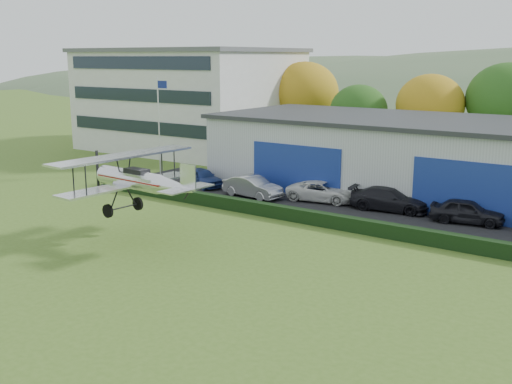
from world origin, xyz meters
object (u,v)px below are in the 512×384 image
Objects in this scene: car_2 at (322,191)px; office_block at (190,99)px; hangar at (498,163)px; biplane at (138,179)px; car_0 at (202,177)px; flagpole at (160,117)px; car_4 at (467,211)px; car_3 at (389,199)px; car_1 at (253,187)px.

office_block is at bearing 50.20° from car_2.
hangar is 11.75m from car_2.
car_0 is at bearing 120.69° from biplane.
flagpole is 25.24m from car_4.
flagpole reaches higher than car_2.
car_3 is 16.16m from biplane.
car_0 is 0.86× the size of car_2.
hangar is 16.43m from car_1.
office_block is at bearing 57.71° from car_3.
flagpole reaches higher than car_1.
hangar reaches higher than car_4.
office_block is 2.40× the size of biplane.
car_4 reaches higher than car_2.
car_1 is 0.52× the size of biplane.
office_block is 15.33m from flagpole.
car_3 is (28.13, -13.34, -4.44)m from office_block.
car_0 is 14.46m from car_3.
office_block is 5.05× the size of car_0.
hangar is 23.88m from biplane.
car_0 is 5.24m from car_1.
hangar is 8.14× the size of car_3.
car_4 is 0.49× the size of biplane.
car_4 is at bearing -71.45° from car_0.
hangar reaches higher than car_0.
flagpole reaches higher than car_4.
hangar reaches higher than biplane.
car_4 is (9.60, -0.04, 0.05)m from car_2.
flagpole is at bearing 134.07° from biplane.
car_4 is at bearing -22.35° from office_block.
car_3 is at bearing -97.32° from car_2.
car_2 is 1.14× the size of car_4.
car_3 is at bearing -72.25° from car_1.
hangar is 4.72× the size of biplane.
car_3 is at bearing 63.56° from biplane.
hangar is 8.54× the size of car_2.
biplane is (-8.00, -13.78, 2.67)m from car_3.
car_0 is 19.33m from car_4.
flagpole is 1.68× the size of car_2.
car_4 is (19.31, 0.96, 0.02)m from car_0.
car_0 is 0.82× the size of car_3.
biplane is at bearing -49.62° from flagpole.
flagpole is at bearing 78.19° from car_2.
car_3 reaches higher than car_2.
car_1 is 4.83m from car_2.
car_1 is 0.94× the size of car_2.
office_block is at bearing 59.02° from car_0.
hangar is at bearing 13.51° from flagpole.
car_1 is (-14.09, -8.23, -1.87)m from hangar.
biplane is (20.13, -27.12, -1.77)m from office_block.
office_block is 2.57× the size of flagpole.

